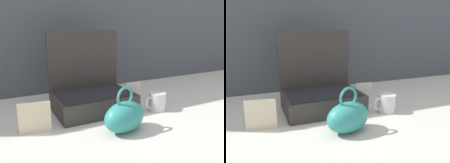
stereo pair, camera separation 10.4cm
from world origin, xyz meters
The scene contains 6 objects.
ground_plane centered at (0.00, 0.00, 0.00)m, with size 6.00×6.00×0.00m, color beige.
open_suitcase centered at (-0.05, 0.17, 0.09)m, with size 0.39×0.28×0.40m.
teal_pouch_handbag centered at (-0.03, -0.14, 0.07)m, with size 0.22×0.17×0.19m.
coffee_mug centered at (0.25, 0.00, 0.05)m, with size 0.12×0.09×0.09m.
info_card_left centered at (-0.36, 0.02, 0.07)m, with size 0.13×0.01×0.13m, color beige.
poster_card_right centered at (0.19, 0.15, 0.06)m, with size 0.09×0.01×0.12m, color silver.
Camera 2 is at (-0.39, -0.96, 0.45)m, focal length 37.60 mm.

